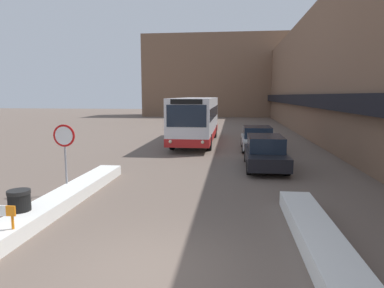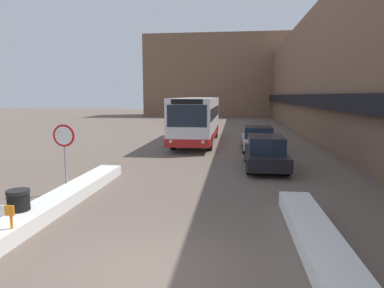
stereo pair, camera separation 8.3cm
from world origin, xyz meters
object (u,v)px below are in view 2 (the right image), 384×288
at_px(city_bus, 197,119).
at_px(trash_bin, 19,207).
at_px(stop_sign, 64,144).
at_px(parked_car_back, 258,138).
at_px(parked_car_front, 266,152).

bearing_deg(city_bus, trash_bin, -100.20).
bearing_deg(stop_sign, parked_car_back, 56.11).
bearing_deg(parked_car_front, city_bus, 116.73).
height_order(city_bus, stop_sign, city_bus).
relative_size(city_bus, parked_car_front, 2.34).
height_order(stop_sign, trash_bin, stop_sign).
xyz_separation_m(parked_car_back, stop_sign, (-7.22, -10.74, 1.04)).
distance_m(parked_car_front, parked_car_back, 5.45).
bearing_deg(parked_car_back, city_bus, 146.06).
relative_size(city_bus, stop_sign, 4.41).
height_order(parked_car_back, trash_bin, parked_car_back).
relative_size(parked_car_back, trash_bin, 4.49).
relative_size(parked_car_back, stop_sign, 1.75).
distance_m(city_bus, stop_sign, 13.88).
distance_m(city_bus, parked_car_back, 5.11).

